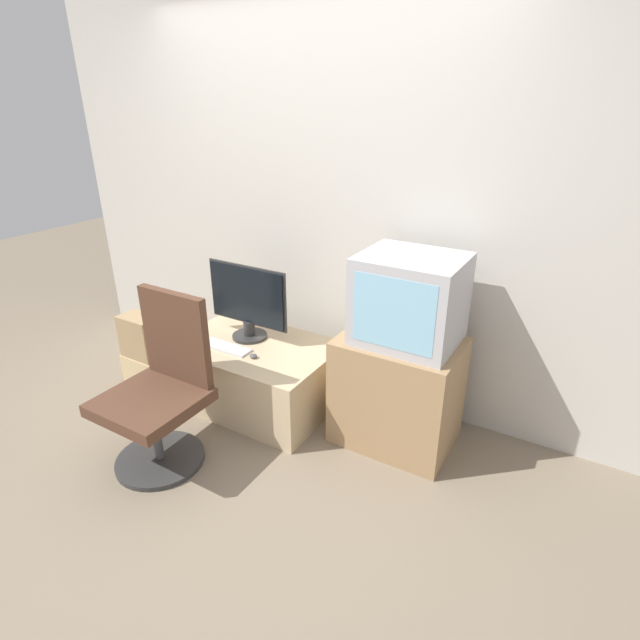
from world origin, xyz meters
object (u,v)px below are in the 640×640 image
(crt_tv, at_px, (410,300))
(book, at_px, (121,410))
(cardboard_box_lower, at_px, (147,371))
(office_chair, at_px, (161,394))
(mouse, at_px, (253,356))
(main_monitor, at_px, (248,301))
(keyboard, at_px, (225,347))

(crt_tv, relative_size, book, 3.13)
(cardboard_box_lower, bearing_deg, office_chair, -33.68)
(cardboard_box_lower, xyz_separation_m, book, (0.09, -0.32, -0.11))
(mouse, bearing_deg, crt_tv, 17.06)
(crt_tv, height_order, office_chair, crt_tv)
(main_monitor, distance_m, mouse, 0.39)
(book, bearing_deg, crt_tv, 22.34)
(crt_tv, relative_size, cardboard_box_lower, 1.84)
(mouse, distance_m, office_chair, 0.61)
(main_monitor, xyz_separation_m, mouse, (0.20, -0.22, -0.25))
(mouse, bearing_deg, main_monitor, 132.37)
(mouse, distance_m, crt_tv, 1.05)
(crt_tv, distance_m, cardboard_box_lower, 2.01)
(cardboard_box_lower, bearing_deg, keyboard, 10.16)
(mouse, height_order, book, mouse)
(crt_tv, height_order, book, crt_tv)
(keyboard, distance_m, office_chair, 0.59)
(mouse, xyz_separation_m, cardboard_box_lower, (-0.91, -0.11, -0.32))
(office_chair, xyz_separation_m, book, (-0.61, 0.14, -0.41))
(office_chair, height_order, book, office_chair)
(keyboard, relative_size, mouse, 7.16)
(crt_tv, relative_size, office_chair, 0.56)
(office_chair, height_order, cardboard_box_lower, office_chair)
(main_monitor, distance_m, office_chair, 0.84)
(office_chair, relative_size, book, 5.59)
(main_monitor, xyz_separation_m, crt_tv, (1.10, 0.05, 0.22))
(mouse, relative_size, book, 0.29)
(main_monitor, xyz_separation_m, book, (-0.61, -0.65, -0.69))
(cardboard_box_lower, bearing_deg, main_monitor, 25.17)
(cardboard_box_lower, bearing_deg, book, -74.14)
(office_chair, bearing_deg, book, 166.67)
(crt_tv, xyz_separation_m, book, (-1.71, -0.70, -0.91))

